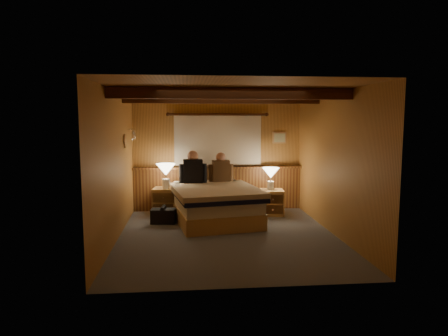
{
  "coord_description": "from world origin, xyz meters",
  "views": [
    {
      "loc": [
        -0.67,
        -6.46,
        1.92
      ],
      "look_at": [
        -0.02,
        0.4,
        1.1
      ],
      "focal_mm": 32.0,
      "sensor_mm": 36.0,
      "label": 1
    }
  ],
  "objects": [
    {
      "name": "wall_back",
      "position": [
        0.0,
        2.1,
        1.2
      ],
      "size": [
        3.6,
        0.0,
        3.6
      ],
      "primitive_type": "plane",
      "rotation": [
        1.57,
        0.0,
        0.0
      ],
      "color": "#CA9548",
      "rests_on": "floor"
    },
    {
      "name": "ceiling_beams",
      "position": [
        0.0,
        0.15,
        2.31
      ],
      "size": [
        3.6,
        1.65,
        0.16
      ],
      "color": "#4D2413",
      "rests_on": "ceiling"
    },
    {
      "name": "lamp_right",
      "position": [
        1.04,
        1.47,
        0.83
      ],
      "size": [
        0.34,
        0.34,
        0.45
      ],
      "color": "white",
      "rests_on": "nightstand_right"
    },
    {
      "name": "bed",
      "position": [
        -0.15,
        1.01,
        0.35
      ],
      "size": [
        1.8,
        2.18,
        0.67
      ],
      "rotation": [
        0.0,
        0.0,
        0.17
      ],
      "color": "tan",
      "rests_on": "floor"
    },
    {
      "name": "wall_front",
      "position": [
        0.0,
        -2.1,
        1.2
      ],
      "size": [
        3.6,
        0.0,
        3.6
      ],
      "primitive_type": "plane",
      "rotation": [
        -1.57,
        0.0,
        0.0
      ],
      "color": "#CA9548",
      "rests_on": "floor"
    },
    {
      "name": "nightstand_left",
      "position": [
        -1.1,
        1.67,
        0.27
      ],
      "size": [
        0.56,
        0.51,
        0.55
      ],
      "rotation": [
        0.0,
        0.0,
        -0.14
      ],
      "color": "tan",
      "rests_on": "floor"
    },
    {
      "name": "curtain_window",
      "position": [
        0.0,
        2.03,
        1.52
      ],
      "size": [
        2.18,
        0.09,
        1.11
      ],
      "color": "#4D2413",
      "rests_on": "wall_back"
    },
    {
      "name": "wainscot",
      "position": [
        0.0,
        2.04,
        0.49
      ],
      "size": [
        3.6,
        0.23,
        0.94
      ],
      "color": "brown",
      "rests_on": "wall_back"
    },
    {
      "name": "framed_print",
      "position": [
        1.35,
        2.08,
        1.55
      ],
      "size": [
        0.3,
        0.04,
        0.25
      ],
      "color": "tan",
      "rests_on": "wall_back"
    },
    {
      "name": "coat_rail",
      "position": [
        -1.72,
        1.58,
        1.67
      ],
      "size": [
        0.05,
        0.55,
        0.24
      ],
      "color": "silver",
      "rests_on": "wall_left"
    },
    {
      "name": "wall_left",
      "position": [
        -1.8,
        0.0,
        1.2
      ],
      "size": [
        0.0,
        4.2,
        4.2
      ],
      "primitive_type": "plane",
      "rotation": [
        1.57,
        0.0,
        1.57
      ],
      "color": "#CA9548",
      "rests_on": "floor"
    },
    {
      "name": "person_left",
      "position": [
        -0.54,
        1.57,
        0.93
      ],
      "size": [
        0.56,
        0.24,
        0.68
      ],
      "rotation": [
        0.0,
        0.0,
        0.05
      ],
      "color": "black",
      "rests_on": "bed"
    },
    {
      "name": "floor",
      "position": [
        0.0,
        0.0,
        0.0
      ],
      "size": [
        4.2,
        4.2,
        0.0
      ],
      "primitive_type": "plane",
      "color": "#4D525B",
      "rests_on": "ground"
    },
    {
      "name": "duffel_bag",
      "position": [
        -1.12,
        0.96,
        0.14
      ],
      "size": [
        0.47,
        0.31,
        0.32
      ],
      "rotation": [
        0.0,
        0.0,
        -0.09
      ],
      "color": "black",
      "rests_on": "floor"
    },
    {
      "name": "nightstand_right",
      "position": [
        1.05,
        1.43,
        0.26
      ],
      "size": [
        0.51,
        0.47,
        0.52
      ],
      "rotation": [
        0.0,
        0.0,
        -0.1
      ],
      "color": "tan",
      "rests_on": "floor"
    },
    {
      "name": "ceiling",
      "position": [
        0.0,
        0.0,
        2.4
      ],
      "size": [
        4.2,
        4.2,
        0.0
      ],
      "primitive_type": "plane",
      "rotation": [
        3.14,
        0.0,
        0.0
      ],
      "color": "#BA8345",
      "rests_on": "wall_back"
    },
    {
      "name": "lamp_left",
      "position": [
        -1.09,
        1.63,
        0.9
      ],
      "size": [
        0.39,
        0.39,
        0.51
      ],
      "color": "white",
      "rests_on": "nightstand_left"
    },
    {
      "name": "person_right",
      "position": [
        0.04,
        1.72,
        0.91
      ],
      "size": [
        0.52,
        0.22,
        0.63
      ],
      "rotation": [
        0.0,
        0.0,
        0.05
      ],
      "color": "#4F351F",
      "rests_on": "bed"
    },
    {
      "name": "wall_right",
      "position": [
        1.8,
        0.0,
        1.2
      ],
      "size": [
        0.0,
        4.2,
        4.2
      ],
      "primitive_type": "plane",
      "rotation": [
        1.57,
        0.0,
        -1.57
      ],
      "color": "#CA9548",
      "rests_on": "floor"
    }
  ]
}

